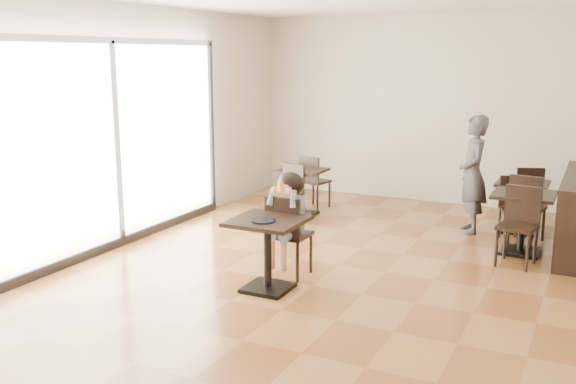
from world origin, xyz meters
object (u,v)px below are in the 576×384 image
Objects in this scene: cafe_table_back at (521,207)px; chair_left_a at (315,182)px; cafe_table_mid at (522,223)px; chair_back_b at (516,210)px; chair_left_b at (286,194)px; adult_patron at (473,174)px; cafe_table_left at (301,192)px; chair_back_a at (526,195)px; child at (290,225)px; child_table at (268,255)px; chair_mid_a at (528,208)px; child_chair at (290,235)px; chair_mid_b at (517,227)px.

cafe_table_back is 0.83× the size of chair_left_a.
chair_back_b is at bearing 104.85° from cafe_table_mid.
chair_left_a is 1.10m from chair_left_b.
adult_patron reaches higher than cafe_table_mid.
chair_back_a is at bearing 17.07° from cafe_table_left.
chair_left_b reaches higher than cafe_table_left.
child is at bearing -124.92° from cafe_table_back.
child_table is at bearing -131.43° from cafe_table_mid.
chair_mid_a is at bearing -74.69° from cafe_table_back.
chair_mid_a is (0.79, -0.20, -0.37)m from adult_patron.
adult_patron is at bearing 137.72° from chair_back_b.
chair_back_a is at bearing -159.18° from chair_left_a.
chair_mid_b is (2.32, 1.52, -0.00)m from child_chair.
chair_back_b is (2.18, 2.58, -0.16)m from child.
adult_patron reaches higher than chair_back_a.
chair_mid_b is (0.79, -1.30, -0.37)m from adult_patron.
chair_mid_a is at bearing 89.55° from cafe_table_mid.
chair_left_b is (0.00, -0.55, 0.08)m from cafe_table_left.
chair_left_b is at bearing -62.68° from child_chair.
child_chair reaches higher than cafe_table_mid.
chair_mid_a reaches higher than cafe_table_left.
chair_left_b is at bearing 102.89° from chair_left_a.
child reaches higher than chair_mid_b.
chair_mid_b is 1.07× the size of chair_back_a.
cafe_table_back is 0.56m from chair_back_b.
cafe_table_left is 0.56m from chair_left_a.
chair_mid_a is (2.32, 2.62, -0.13)m from child.
cafe_table_back is 0.53m from chair_mid_a.
child is at bearing -67.70° from cafe_table_left.
chair_mid_b is at bearing 9.91° from adult_patron.
cafe_table_back is 0.83× the size of chair_left_b.
cafe_table_left is at bearing 102.89° from chair_left_b.
chair_back_a reaches higher than chair_left_b.
child_chair is at bearing 56.33° from chair_mid_a.
chair_back_a is (-0.13, 1.60, 0.05)m from cafe_table_mid.
cafe_table_mid is 0.56m from chair_mid_b.
child_chair is 3.40m from chair_left_a.
child_table is 3.73m from adult_patron.
chair_back_b is (2.18, 2.58, -0.03)m from child_chair.
chair_left_a is 3.31m from chair_back_a.
cafe_table_back is at bearing 68.76° from chair_back_a.
child reaches higher than chair_back_b.
chair_mid_a is (2.32, 2.62, -0.00)m from child_chair.
chair_mid_a reaches higher than chair_left_b.
child_chair reaches higher than chair_back_b.
adult_patron reaches higher than child.
chair_left_a is at bearing 147.65° from chair_back_b.
child_table is 2.89m from chair_left_b.
chair_left_a reaches higher than cafe_table_mid.
adult_patron is 1.91× the size of chair_left_b.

